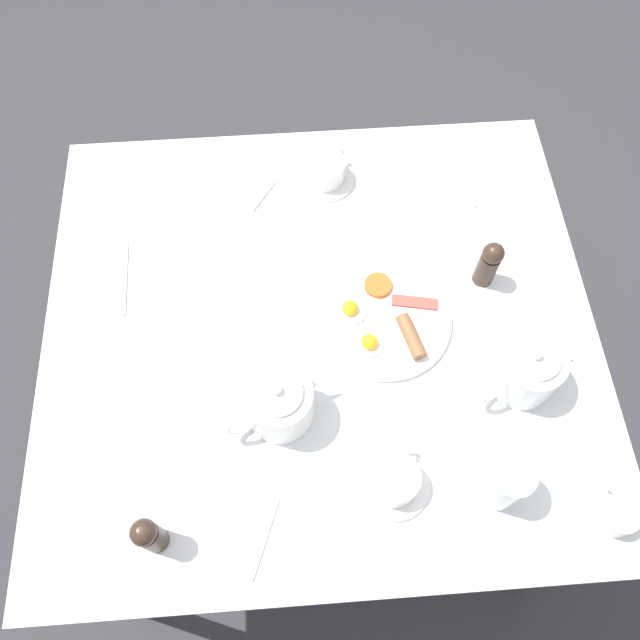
{
  "coord_description": "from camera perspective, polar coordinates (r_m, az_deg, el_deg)",
  "views": [
    {
      "loc": [
        -0.55,
        0.04,
        1.84
      ],
      "look_at": [
        0.0,
        0.0,
        0.73
      ],
      "focal_mm": 35.0,
      "sensor_mm": 36.0,
      "label": 1
    }
  ],
  "objects": [
    {
      "name": "teapot_near",
      "position": [
        1.22,
        18.32,
        -4.33
      ],
      "size": [
        0.12,
        0.2,
        0.13
      ],
      "rotation": [
        0.0,
        0.0,
        5.22
      ],
      "color": "white",
      "rests_on": "table"
    },
    {
      "name": "table",
      "position": [
        1.31,
        0.0,
        -1.6
      ],
      "size": [
        1.03,
        1.11,
        0.71
      ],
      "color": "silver",
      "rests_on": "ground_plane"
    },
    {
      "name": "knife_by_plate",
      "position": [
        1.29,
        -6.46,
        1.7
      ],
      "size": [
        0.05,
        0.19,
        0.0
      ],
      "rotation": [
        0.0,
        0.0,
        6.09
      ],
      "color": "silver",
      "rests_on": "table"
    },
    {
      "name": "creamer_jug",
      "position": [
        1.23,
        25.45,
        -15.87
      ],
      "size": [
        0.09,
        0.06,
        0.05
      ],
      "color": "white",
      "rests_on": "table"
    },
    {
      "name": "fork_by_plate",
      "position": [
        1.48,
        11.7,
        12.07
      ],
      "size": [
        0.15,
        0.11,
        0.0
      ],
      "rotation": [
        0.0,
        0.0,
        5.33
      ],
      "color": "silver",
      "rests_on": "table"
    },
    {
      "name": "ground_plane",
      "position": [
        1.92,
        0.0,
        -9.74
      ],
      "size": [
        8.0,
        8.0,
        0.0
      ],
      "primitive_type": "plane",
      "color": "#333338"
    },
    {
      "name": "salt_grinder",
      "position": [
        1.11,
        -15.38,
        -18.47
      ],
      "size": [
        0.04,
        0.04,
        0.12
      ],
      "color": "#38281E",
      "rests_on": "table"
    },
    {
      "name": "teacup_with_saucer_right",
      "position": [
        1.14,
        6.77,
        -14.35
      ],
      "size": [
        0.14,
        0.14,
        0.06
      ],
      "color": "white",
      "rests_on": "table"
    },
    {
      "name": "teacup_with_saucer_left",
      "position": [
        1.44,
        0.47,
        13.41
      ],
      "size": [
        0.14,
        0.14,
        0.06
      ],
      "color": "white",
      "rests_on": "table"
    },
    {
      "name": "teapot_far",
      "position": [
        1.14,
        -3.81,
        -7.6
      ],
      "size": [
        0.12,
        0.2,
        0.13
      ],
      "rotation": [
        0.0,
        0.0,
        5.17
      ],
      "color": "white",
      "rests_on": "table"
    },
    {
      "name": "water_glass_tall",
      "position": [
        1.14,
        16.54,
        -13.97
      ],
      "size": [
        0.08,
        0.08,
        0.12
      ],
      "color": "white",
      "rests_on": "table"
    },
    {
      "name": "spoon_for_tea",
      "position": [
        1.14,
        -5.22,
        -19.18
      ],
      "size": [
        0.14,
        0.07,
        0.0
      ],
      "rotation": [
        0.0,
        0.0,
        1.21
      ],
      "color": "silver",
      "rests_on": "table"
    },
    {
      "name": "fork_spare",
      "position": [
        1.37,
        -17.5,
        3.81
      ],
      "size": [
        0.19,
        0.02,
        0.0
      ],
      "rotation": [
        0.0,
        0.0,
        4.74
      ],
      "color": "silver",
      "rests_on": "table"
    },
    {
      "name": "pepper_grinder",
      "position": [
        1.3,
        15.19,
        5.05
      ],
      "size": [
        0.04,
        0.04,
        0.12
      ],
      "color": "#38281E",
      "rests_on": "table"
    },
    {
      "name": "napkin_folded",
      "position": [
        1.46,
        -7.86,
        12.39
      ],
      "size": [
        0.17,
        0.19,
        0.01
      ],
      "rotation": [
        0.0,
        0.0,
        0.98
      ],
      "color": "white",
      "rests_on": "table"
    },
    {
      "name": "breakfast_plate",
      "position": [
        1.26,
        5.82,
        0.13
      ],
      "size": [
        0.27,
        0.27,
        0.04
      ],
      "color": "white",
      "rests_on": "table"
    }
  ]
}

